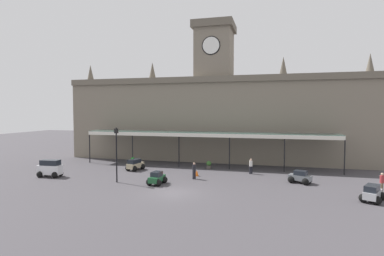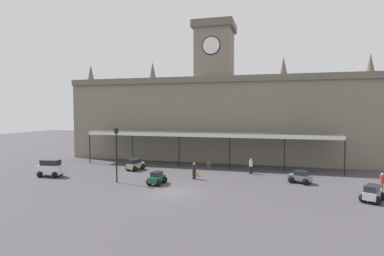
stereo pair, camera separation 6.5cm
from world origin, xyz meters
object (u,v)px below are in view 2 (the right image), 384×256
object	(u,v)px
car_green_sedan	(157,179)
pedestrian_beside_cars	(251,166)
car_white_van	(50,169)
pedestrian_crossing_forecourt	(194,170)
car_beige_estate	(135,165)
victorian_lamppost	(116,148)
traffic_cone	(197,173)
planter_forecourt_centre	(133,161)
car_grey_sedan	(300,178)
pedestrian_near_entrance	(382,182)
car_silver_estate	(372,194)
planter_near_kerb	(209,165)

from	to	relation	value
car_green_sedan	pedestrian_beside_cars	size ratio (longest dim) A/B	1.27
car_white_van	pedestrian_beside_cars	xyz separation A→B (m)	(20.06, 6.82, 0.10)
pedestrian_crossing_forecourt	car_beige_estate	bearing A→B (deg)	159.94
car_green_sedan	victorian_lamppost	xyz separation A→B (m)	(-4.00, -0.23, 2.76)
traffic_cone	planter_forecourt_centre	world-z (taller)	planter_forecourt_centre
car_grey_sedan	pedestrian_near_entrance	world-z (taller)	pedestrian_near_entrance
car_silver_estate	planter_forecourt_centre	xyz separation A→B (m)	(-24.47, 10.03, -0.07)
car_grey_sedan	car_green_sedan	world-z (taller)	same
car_green_sedan	pedestrian_beside_cars	world-z (taller)	pedestrian_beside_cars
car_white_van	victorian_lamppost	size ratio (longest dim) A/B	0.47
car_silver_estate	car_white_van	world-z (taller)	car_white_van
car_silver_estate	pedestrian_crossing_forecourt	distance (m)	15.46
car_silver_estate	car_green_sedan	bearing A→B (deg)	176.73
car_green_sedan	pedestrian_crossing_forecourt	size ratio (longest dim) A/B	1.27
pedestrian_beside_cars	car_green_sedan	bearing A→B (deg)	-139.06
car_green_sedan	car_white_van	bearing A→B (deg)	178.74
car_grey_sedan	traffic_cone	world-z (taller)	car_grey_sedan
car_grey_sedan	victorian_lamppost	bearing A→B (deg)	-166.48
car_grey_sedan	pedestrian_near_entrance	xyz separation A→B (m)	(6.33, -1.90, 0.41)
car_beige_estate	pedestrian_beside_cars	xyz separation A→B (m)	(13.10, 1.22, 0.34)
car_grey_sedan	planter_near_kerb	size ratio (longest dim) A/B	2.33
traffic_cone	victorian_lamppost	bearing A→B (deg)	-145.24
car_white_van	victorian_lamppost	world-z (taller)	victorian_lamppost
car_grey_sedan	victorian_lamppost	world-z (taller)	victorian_lamppost
car_grey_sedan	car_silver_estate	world-z (taller)	car_silver_estate
car_grey_sedan	pedestrian_near_entrance	size ratio (longest dim) A/B	1.34
traffic_cone	car_white_van	bearing A→B (deg)	-164.03
car_white_van	pedestrian_near_entrance	world-z (taller)	car_white_van
car_grey_sedan	car_green_sedan	xyz separation A→B (m)	(-12.96, -3.85, 0.00)
car_white_van	pedestrian_beside_cars	size ratio (longest dim) A/B	1.48
car_white_van	planter_near_kerb	bearing A→B (deg)	29.24
traffic_cone	planter_near_kerb	world-z (taller)	planter_near_kerb
victorian_lamppost	traffic_cone	xyz separation A→B (m)	(6.75, 4.68, -2.93)
pedestrian_near_entrance	planter_forecourt_centre	world-z (taller)	pedestrian_near_entrance
car_white_van	planter_forecourt_centre	distance (m)	10.17
planter_near_kerb	car_beige_estate	bearing A→B (deg)	-160.70
car_beige_estate	pedestrian_crossing_forecourt	size ratio (longest dim) A/B	1.43
car_grey_sedan	car_beige_estate	distance (m)	18.01
car_silver_estate	pedestrian_beside_cars	size ratio (longest dim) A/B	1.46
car_green_sedan	traffic_cone	xyz separation A→B (m)	(2.74, 4.45, -0.17)
car_beige_estate	victorian_lamppost	xyz separation A→B (m)	(0.94, -6.09, 2.70)
victorian_lamppost	traffic_cone	bearing A→B (deg)	34.76
car_white_van	pedestrian_near_entrance	bearing A→B (deg)	3.11
car_beige_estate	pedestrian_crossing_forecourt	distance (m)	8.27
car_green_sedan	pedestrian_crossing_forecourt	bearing A→B (deg)	47.04
car_beige_estate	car_green_sedan	size ratio (longest dim) A/B	1.13
car_grey_sedan	traffic_cone	distance (m)	10.23
pedestrian_near_entrance	planter_near_kerb	world-z (taller)	pedestrian_near_entrance
planter_forecourt_centre	pedestrian_crossing_forecourt	bearing A→B (deg)	-32.07
pedestrian_crossing_forecourt	car_grey_sedan	bearing A→B (deg)	4.64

